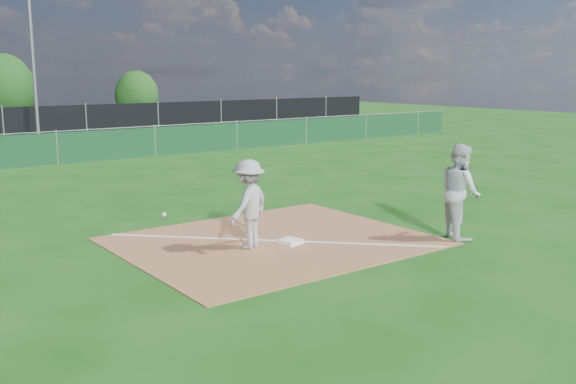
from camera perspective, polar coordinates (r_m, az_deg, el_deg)
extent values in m
plane|color=#14490F|center=(21.11, -15.69, 0.83)|extent=(90.00, 90.00, 0.00)
cube|color=#925D3A|center=(13.29, -1.32, -4.38)|extent=(6.00, 5.00, 0.02)
cube|color=white|center=(13.28, -1.32, -4.32)|extent=(5.01, 5.01, 0.01)
cube|color=#0F371C|center=(25.71, -19.84, 3.64)|extent=(44.00, 0.05, 1.20)
cube|color=black|center=(33.39, -23.98, 5.35)|extent=(46.00, 0.04, 1.80)
cylinder|color=slate|center=(33.37, -21.72, 10.85)|extent=(0.16, 0.16, 8.00)
cube|color=white|center=(13.04, 0.21, -4.43)|extent=(0.47, 0.47, 0.09)
imported|color=#B7B7BA|center=(12.62, -3.52, -1.06)|extent=(1.30, 1.08, 1.75)
sphere|color=white|center=(11.76, -10.96, -1.98)|extent=(0.08, 0.08, 0.08)
imported|color=silver|center=(13.84, 15.04, 0.06)|extent=(1.11, 1.21, 2.00)
imported|color=black|center=(39.99, -17.20, 6.20)|extent=(4.98, 3.10, 1.35)
cylinder|color=#382316|center=(44.09, -23.85, 6.10)|extent=(0.24, 0.24, 1.30)
ellipsoid|color=#144112|center=(44.01, -24.02, 8.33)|extent=(3.89, 3.89, 4.47)
cylinder|color=#382316|center=(46.45, -13.22, 6.72)|extent=(0.24, 0.24, 1.00)
ellipsoid|color=#164212|center=(46.38, -13.29, 8.36)|extent=(3.00, 3.00, 3.45)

